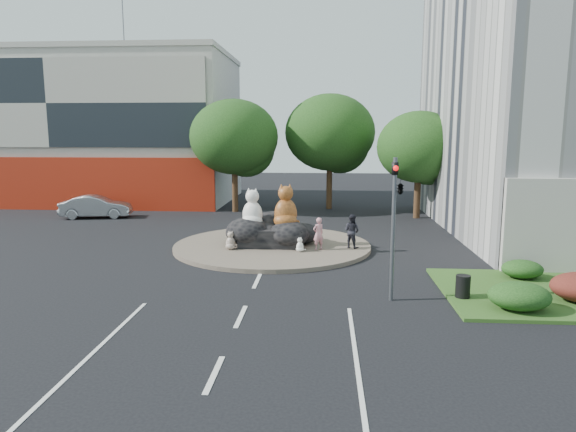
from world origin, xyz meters
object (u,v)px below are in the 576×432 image
object	(u,v)px
cat_white	(252,208)
cat_tabby	(286,206)
pedestrian_dark	(352,231)
parked_car	(96,207)
kitten_calico	(231,240)
kitten_white	(300,244)
litter_bin	(463,286)
pedestrian_pink	(318,234)

from	to	relation	value
cat_white	cat_tabby	size ratio (longest dim) A/B	0.90
pedestrian_dark	parked_car	xyz separation A→B (m)	(-17.12, 9.09, -0.27)
cat_white	parked_car	distance (m)	15.00
kitten_calico	kitten_white	bearing A→B (deg)	-0.28
cat_tabby	litter_bin	xyz separation A→B (m)	(6.80, -7.63, -1.70)
kitten_white	pedestrian_pink	distance (m)	1.08
cat_tabby	pedestrian_pink	size ratio (longest dim) A/B	1.41
kitten_white	kitten_calico	bearing A→B (deg)	124.15
kitten_white	litter_bin	distance (m)	8.67
pedestrian_dark	litter_bin	xyz separation A→B (m)	(3.50, -7.27, -0.53)
kitten_calico	pedestrian_dark	size ratio (longest dim) A/B	0.54
cat_tabby	kitten_white	bearing A→B (deg)	-81.44
cat_white	kitten_calico	xyz separation A→B (m)	(-0.93, -1.12, -1.45)
cat_white	kitten_white	distance (m)	3.22
pedestrian_pink	pedestrian_dark	world-z (taller)	pedestrian_dark
cat_tabby	parked_car	size ratio (longest dim) A/B	0.47
pedestrian_dark	parked_car	distance (m)	19.38
pedestrian_pink	pedestrian_dark	size ratio (longest dim) A/B	0.94
pedestrian_dark	litter_bin	size ratio (longest dim) A/B	2.14
cat_tabby	kitten_calico	xyz separation A→B (m)	(-2.61, -1.10, -1.55)
kitten_calico	litter_bin	xyz separation A→B (m)	(9.41, -6.52, -0.14)
cat_white	parked_car	size ratio (longest dim) A/B	0.43
pedestrian_dark	litter_bin	world-z (taller)	pedestrian_dark
cat_tabby	litter_bin	world-z (taller)	cat_tabby
cat_white	pedestrian_pink	bearing A→B (deg)	3.56
kitten_calico	pedestrian_pink	distance (m)	4.28
cat_white	pedestrian_pink	size ratio (longest dim) A/B	1.27
cat_tabby	pedestrian_pink	xyz separation A→B (m)	(1.66, -0.91, -1.22)
cat_white	kitten_white	world-z (taller)	cat_white
kitten_calico	parked_car	world-z (taller)	parked_car
kitten_calico	litter_bin	bearing A→B (deg)	-30.51
parked_car	pedestrian_pink	bearing A→B (deg)	-133.05
cat_tabby	parked_car	xyz separation A→B (m)	(-13.82, 8.73, -1.44)
kitten_calico	kitten_white	xyz separation A→B (m)	(3.40, -0.27, -0.10)
cat_tabby	kitten_calico	bearing A→B (deg)	-178.35
kitten_white	litter_bin	world-z (taller)	kitten_white
kitten_white	pedestrian_pink	bearing A→B (deg)	-23.14
kitten_white	pedestrian_dark	size ratio (longest dim) A/B	0.42
litter_bin	kitten_white	bearing A→B (deg)	133.86
kitten_calico	pedestrian_pink	size ratio (longest dim) A/B	0.58
cat_tabby	litter_bin	distance (m)	10.36
cat_white	kitten_white	size ratio (longest dim) A/B	2.81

